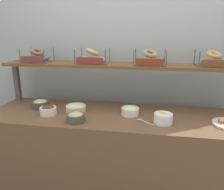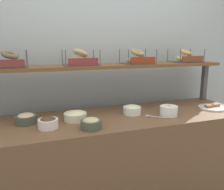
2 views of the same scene
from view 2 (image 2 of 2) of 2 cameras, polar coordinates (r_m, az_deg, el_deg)
back_wall at (r=2.44m, az=-2.80°, el=6.32°), size 3.57×0.06×2.40m
deli_counter at (r=2.17m, az=1.72°, el=-16.09°), size 2.37×0.70×0.85m
shelf_riser_right at (r=2.76m, az=22.11°, el=3.01°), size 0.05×0.05×0.40m
upper_shelf at (r=2.17m, az=-0.70°, el=7.29°), size 2.33×0.32×0.03m
bowl_potato_salad at (r=1.91m, az=-9.21°, el=-5.13°), size 0.19×0.19×0.08m
bowl_scallion_spread at (r=2.06m, az=5.07°, el=-3.62°), size 0.16×0.16×0.08m
bowl_chocolate_spread at (r=1.77m, az=-15.74°, el=-6.66°), size 0.15×0.15×0.09m
bowl_hummus at (r=1.71m, az=-5.28°, el=-7.06°), size 0.16×0.16×0.08m
bowl_tuna_salad at (r=1.93m, az=-20.75°, el=-5.51°), size 0.17×0.17×0.09m
bowl_fruit_salad at (r=2.07m, az=14.03°, el=-3.79°), size 0.15×0.15×0.09m
serving_plate_white at (r=2.44m, az=23.86°, el=-2.85°), size 0.26×0.26×0.04m
serving_spoon_near_plate at (r=2.00m, az=10.05°, el=-5.32°), size 0.15×0.12×0.01m
bagel_basket_poppy at (r=2.05m, az=-24.18°, el=7.69°), size 0.28×0.26×0.14m
bagel_basket_plain at (r=2.09m, az=-7.90°, el=8.74°), size 0.31×0.24×0.16m
bagel_basket_everything at (r=2.26m, az=6.40°, el=8.99°), size 0.30×0.26×0.15m
bagel_basket_sesame at (r=2.58m, az=17.95°, el=8.91°), size 0.31×0.27×0.14m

